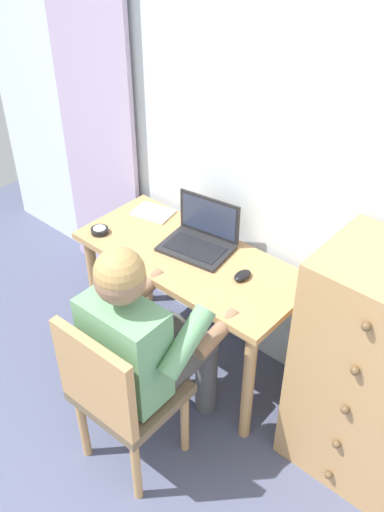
% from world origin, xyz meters
% --- Properties ---
extents(wall_back, '(4.80, 0.05, 2.50)m').
position_xyz_m(wall_back, '(0.00, 2.20, 1.25)').
color(wall_back, silver).
rests_on(wall_back, ground_plane).
extents(curtain_panel, '(0.62, 0.03, 2.13)m').
position_xyz_m(curtain_panel, '(-1.33, 2.13, 1.07)').
color(curtain_panel, '#B29EBC').
rests_on(curtain_panel, ground_plane).
extents(desk, '(1.19, 0.52, 0.72)m').
position_xyz_m(desk, '(-0.37, 1.87, 0.60)').
color(desk, tan).
rests_on(desk, ground_plane).
extents(dresser, '(0.59, 0.49, 1.13)m').
position_xyz_m(dresser, '(0.62, 1.91, 0.56)').
color(dresser, tan).
rests_on(dresser, ground_plane).
extents(chair, '(0.43, 0.41, 0.87)m').
position_xyz_m(chair, '(-0.16, 1.17, 0.49)').
color(chair, brown).
rests_on(chair, ground_plane).
extents(person_seated, '(0.54, 0.59, 1.19)m').
position_xyz_m(person_seated, '(-0.17, 1.36, 0.67)').
color(person_seated, '#4C4C4C').
rests_on(person_seated, ground_plane).
extents(laptop, '(0.37, 0.30, 0.24)m').
position_xyz_m(laptop, '(-0.39, 1.96, 0.78)').
color(laptop, '#232326').
rests_on(laptop, desk).
extents(computer_mouse, '(0.06, 0.10, 0.03)m').
position_xyz_m(computer_mouse, '(-0.07, 1.89, 0.74)').
color(computer_mouse, black).
rests_on(computer_mouse, desk).
extents(desk_clock, '(0.09, 0.09, 0.03)m').
position_xyz_m(desk_clock, '(-0.85, 1.70, 0.74)').
color(desk_clock, black).
rests_on(desk_clock, desk).
extents(notebook_pad, '(0.24, 0.19, 0.01)m').
position_xyz_m(notebook_pad, '(-0.78, 2.02, 0.73)').
color(notebook_pad, silver).
rests_on(notebook_pad, desk).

